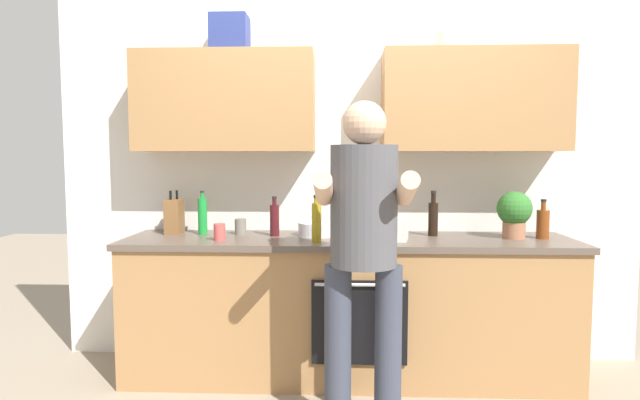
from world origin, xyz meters
The scene contains 17 objects.
ground_plane centered at (0.00, 0.00, 0.00)m, with size 12.00×12.00×0.00m, color gray.
back_wall_unit centered at (0.00, 0.27, 1.50)m, with size 4.00×0.38×2.50m.
counter centered at (0.00, 0.00, 0.45)m, with size 2.84×0.67×0.90m.
person_standing centered at (0.07, -0.67, 1.00)m, with size 0.49×0.45×1.70m.
bottle_oil centered at (-0.19, -0.18, 1.03)m, with size 0.06×0.06×0.29m.
bottle_wine centered at (-0.48, 0.07, 1.01)m, with size 0.06×0.06×0.26m.
bottle_syrup centered at (0.30, 0.17, 0.99)m, with size 0.06×0.06×0.21m.
bottle_vinegar centered at (1.22, 0.02, 1.00)m, with size 0.08×0.08×0.25m.
bottle_juice centered at (0.13, 0.12, 1.01)m, with size 0.06×0.06×0.25m.
bottle_soda centered at (-0.96, 0.12, 1.02)m, with size 0.06×0.06×0.29m.
bottle_soy centered at (0.55, 0.12, 1.02)m, with size 0.06×0.06×0.30m.
cup_ceramic centered at (-0.79, -0.13, 0.95)m, with size 0.07×0.07×0.10m, color #BF4C47.
cup_stoneware centered at (-0.71, 0.13, 0.95)m, with size 0.08×0.08×0.10m, color slate.
mixing_bowl centered at (-0.20, 0.09, 0.94)m, with size 0.25×0.25×0.09m, color silver.
knife_block centered at (-1.16, 0.14, 1.02)m, with size 0.10×0.14×0.29m.
potted_herb centered at (1.05, 0.03, 1.07)m, with size 0.22×0.22×0.30m.
grocery_bag_produce centered at (0.28, -0.08, 0.97)m, with size 0.17×0.16×0.14m, color silver.
Camera 1 is at (-0.04, -3.33, 1.42)m, focal length 29.74 mm.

